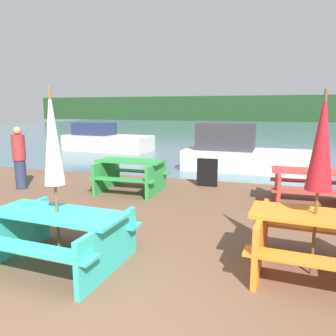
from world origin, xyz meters
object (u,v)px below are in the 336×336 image
picnic_table_orange (314,239)px  boat_second (105,140)px  umbrella_white (52,138)px  picnic_table_teal (58,232)px  person (19,158)px  signboard (207,173)px  picnic_table_green (131,173)px  picnic_table_red (312,184)px  umbrella_crimson (322,142)px  boat (242,153)px

picnic_table_orange → boat_second: boat_second is taller
umbrella_white → picnic_table_teal: bearing=-26.6°
person → signboard: (4.56, 1.71, -0.43)m
picnic_table_orange → picnic_table_green: bearing=140.6°
picnic_table_orange → picnic_table_green: size_ratio=1.00×
signboard → picnic_table_orange: bearing=-63.4°
picnic_table_green → picnic_table_red: (4.19, 0.07, -0.02)m
umbrella_white → signboard: bearing=77.9°
picnic_table_teal → boat_second: (-5.15, 10.93, 0.07)m
picnic_table_teal → umbrella_crimson: bearing=12.2°
picnic_table_teal → boat_second: size_ratio=0.43×
person → signboard: 4.89m
picnic_table_red → person: bearing=-174.5°
picnic_table_orange → umbrella_crimson: umbrella_crimson is taller
boat → person: bearing=-137.8°
boat → person: person is taller
picnic_table_green → person: bearing=-168.0°
umbrella_crimson → boat: size_ratio=0.53×
boat_second → picnic_table_orange: bearing=-46.1°
picnic_table_green → boat: bearing=58.3°
picnic_table_teal → signboard: (1.07, 4.98, -0.07)m
picnic_table_teal → boat_second: boat_second is taller
umbrella_crimson → person: bearing=159.0°
picnic_table_red → umbrella_crimson: (-0.32, -3.25, 1.22)m
picnic_table_red → person: 7.07m
picnic_table_green → person: (-2.84, -0.61, 0.34)m
umbrella_crimson → picnic_table_green: bearing=140.6°
boat → signboard: bearing=-101.7°
picnic_table_red → umbrella_crimson: bearing=-95.6°
umbrella_white → picnic_table_green: bearing=99.6°
picnic_table_red → boat_second: boat_second is taller
picnic_table_teal → umbrella_crimson: umbrella_crimson is taller
picnic_table_orange → umbrella_crimson: (-0.00, 0.00, 1.21)m
picnic_table_teal → boat: size_ratio=0.44×
picnic_table_orange → umbrella_crimson: 1.21m
picnic_table_red → umbrella_crimson: umbrella_crimson is taller
umbrella_crimson → person: size_ratio=1.42×
picnic_table_orange → umbrella_white: bearing=-167.8°
picnic_table_teal → picnic_table_green: (-0.66, 3.88, 0.02)m
picnic_table_green → boat_second: (-4.49, 7.06, 0.04)m
signboard → person: bearing=-159.4°
umbrella_white → person: (-3.50, 3.27, -0.89)m
picnic_table_teal → person: size_ratio=1.18×
picnic_table_teal → boat_second: bearing=115.2°
boat_second → picnic_table_red: bearing=-34.2°
picnic_table_teal → picnic_table_green: picnic_table_green is taller
umbrella_crimson → umbrella_white: bearing=-167.8°
boat → signboard: size_ratio=5.78×
picnic_table_red → umbrella_white: bearing=-131.8°
picnic_table_green → umbrella_white: (0.66, -3.88, 1.23)m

